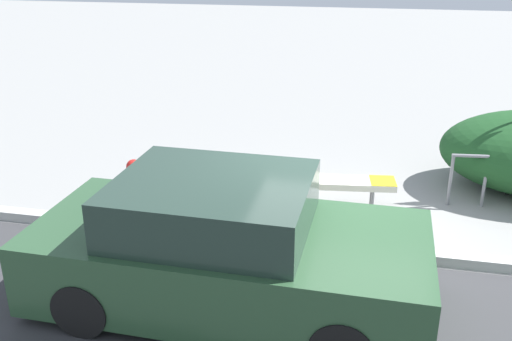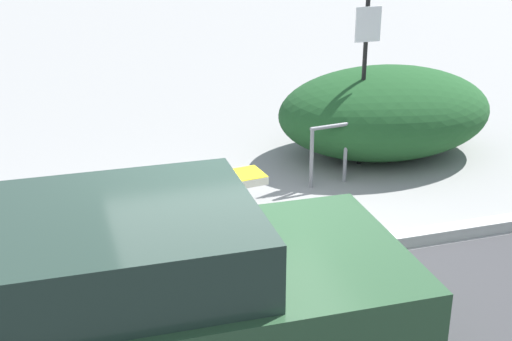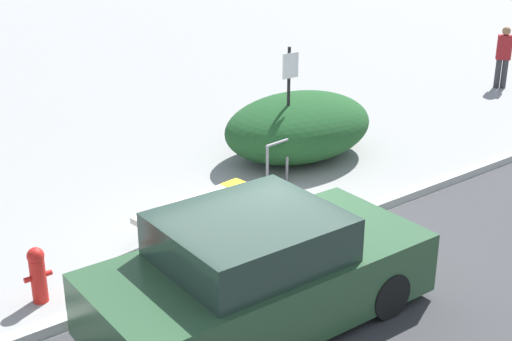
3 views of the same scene
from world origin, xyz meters
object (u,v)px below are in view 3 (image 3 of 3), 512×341
at_px(sign_post, 289,97).
at_px(parked_car_near, 259,273).
at_px(fire_hydrant, 38,273).
at_px(bike_rack, 277,159).
at_px(pedestrian, 503,56).
at_px(bench, 196,203).

bearing_deg(sign_post, parked_car_near, -134.19).
height_order(sign_post, fire_hydrant, sign_post).
relative_size(bike_rack, parked_car_near, 0.20).
bearing_deg(fire_hydrant, parked_car_near, -46.69).
distance_m(bike_rack, sign_post, 1.26).
height_order(sign_post, parked_car_near, sign_post).
bearing_deg(sign_post, pedestrian, 6.70).
relative_size(fire_hydrant, parked_car_near, 0.18).
height_order(bench, sign_post, sign_post).
bearing_deg(parked_car_near, pedestrian, 22.85).
bearing_deg(bench, pedestrian, 3.77).
relative_size(bench, sign_post, 0.94).
height_order(bench, pedestrian, pedestrian).
xyz_separation_m(bench, pedestrian, (10.96, 2.09, 0.43)).
bearing_deg(sign_post, fire_hydrant, -163.47).
height_order(bike_rack, parked_car_near, parked_car_near).
bearing_deg(fire_hydrant, pedestrian, 10.76).
relative_size(pedestrian, parked_car_near, 0.38).
height_order(bench, parked_car_near, parked_car_near).
bearing_deg(fire_hydrant, bench, 10.67).
xyz_separation_m(bike_rack, pedestrian, (8.86, 1.51, 0.36)).
bearing_deg(sign_post, bike_rack, -142.34).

